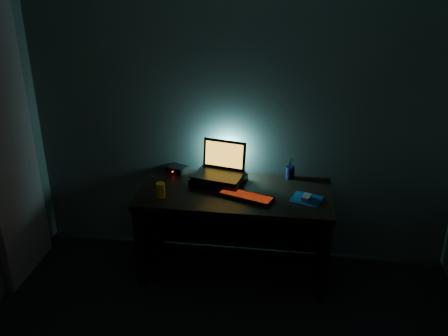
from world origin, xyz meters
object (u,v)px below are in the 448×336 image
(laptop, at_px, (221,167))
(keyboard, at_px, (246,196))
(router, at_px, (177,169))
(pen_cup, at_px, (290,173))
(juice_glass, at_px, (161,190))
(mouse, at_px, (306,197))

(laptop, bearing_deg, keyboard, -38.00)
(router, bearing_deg, pen_cup, 22.58)
(laptop, bearing_deg, pen_cup, 24.32)
(juice_glass, bearing_deg, pen_cup, 26.09)
(keyboard, relative_size, router, 2.38)
(mouse, height_order, pen_cup, pen_cup)
(keyboard, xyz_separation_m, pen_cup, (0.32, 0.40, 0.04))
(juice_glass, bearing_deg, laptop, 40.69)
(router, bearing_deg, laptop, 5.95)
(pen_cup, bearing_deg, mouse, -69.97)
(juice_glass, distance_m, router, 0.47)
(laptop, bearing_deg, juice_glass, -127.19)
(laptop, height_order, mouse, laptop)
(router, bearing_deg, keyboard, -9.93)
(keyboard, relative_size, juice_glass, 3.82)
(laptop, xyz_separation_m, pen_cup, (0.55, 0.12, -0.07))
(laptop, height_order, router, laptop)
(laptop, relative_size, router, 2.31)
(mouse, bearing_deg, pen_cup, 128.72)
(laptop, height_order, juice_glass, laptop)
(mouse, height_order, router, router)
(keyboard, relative_size, pen_cup, 4.34)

